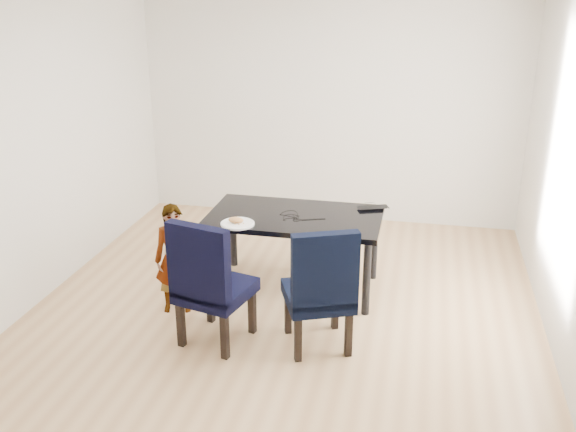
% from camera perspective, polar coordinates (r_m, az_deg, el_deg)
% --- Properties ---
extents(floor, '(4.50, 5.00, 0.01)m').
position_cam_1_polar(floor, '(5.82, -0.42, -8.58)').
color(floor, tan).
rests_on(floor, ground).
extents(wall_back, '(4.50, 0.01, 2.70)m').
position_cam_1_polar(wall_back, '(7.68, 3.70, 9.48)').
color(wall_back, silver).
rests_on(wall_back, ground).
extents(wall_front, '(4.50, 0.01, 2.70)m').
position_cam_1_polar(wall_front, '(3.08, -10.89, -8.78)').
color(wall_front, white).
rests_on(wall_front, ground).
extents(wall_left, '(0.01, 5.00, 2.70)m').
position_cam_1_polar(wall_left, '(6.17, -21.43, 5.28)').
color(wall_left, silver).
rests_on(wall_left, ground).
extents(wall_right, '(0.01, 5.00, 2.70)m').
position_cam_1_polar(wall_right, '(5.29, 24.12, 2.47)').
color(wall_right, silver).
rests_on(wall_right, ground).
extents(dining_table, '(1.60, 0.90, 0.75)m').
position_cam_1_polar(dining_table, '(6.09, 0.60, -3.20)').
color(dining_table, black).
rests_on(dining_table, floor).
extents(chair_left, '(0.64, 0.66, 1.09)m').
position_cam_1_polar(chair_left, '(5.20, -6.46, -5.64)').
color(chair_left, black).
rests_on(chair_left, floor).
extents(chair_right, '(0.68, 0.69, 1.07)m').
position_cam_1_polar(chair_right, '(5.11, 2.69, -6.17)').
color(chair_right, black).
rests_on(chair_right, floor).
extents(child, '(0.42, 0.33, 1.00)m').
position_cam_1_polar(child, '(5.72, -9.99, -3.80)').
color(child, '#D74212').
rests_on(child, floor).
extents(plate, '(0.36, 0.36, 0.02)m').
position_cam_1_polar(plate, '(5.73, -4.51, -0.69)').
color(plate, white).
rests_on(plate, dining_table).
extents(sandwich, '(0.15, 0.09, 0.06)m').
position_cam_1_polar(sandwich, '(5.72, -4.65, -0.36)').
color(sandwich, '#CA8648').
rests_on(sandwich, plate).
extents(laptop, '(0.34, 0.28, 0.02)m').
position_cam_1_polar(laptop, '(6.18, 7.46, 0.85)').
color(laptop, black).
rests_on(laptop, dining_table).
extents(cable_tangle, '(0.18, 0.18, 0.01)m').
position_cam_1_polar(cable_tangle, '(5.84, 0.27, -0.24)').
color(cable_tangle, black).
rests_on(cable_tangle, dining_table).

